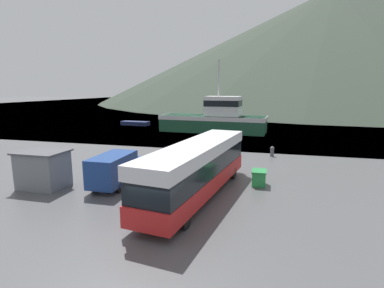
{
  "coord_description": "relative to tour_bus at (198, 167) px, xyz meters",
  "views": [
    {
      "loc": [
        4.94,
        -12.48,
        6.8
      ],
      "look_at": [
        -1.59,
        12.53,
        2.0
      ],
      "focal_mm": 28.0,
      "sensor_mm": 36.0,
      "label": 1
    }
  ],
  "objects": [
    {
      "name": "ground_plane",
      "position": [
        -0.66,
        -5.39,
        -1.92
      ],
      "size": [
        400.0,
        400.0,
        0.0
      ],
      "primitive_type": "plane",
      "color": "#4C4C4F"
    },
    {
      "name": "water_surface",
      "position": [
        -0.66,
        134.3,
        -1.92
      ],
      "size": [
        240.0,
        240.0,
        0.0
      ],
      "primitive_type": "plane",
      "color": "#475B6B",
      "rests_on": "ground"
    },
    {
      "name": "hill_backdrop",
      "position": [
        33.7,
        160.08,
        26.99
      ],
      "size": [
        238.94,
        238.94,
        57.83
      ],
      "primitive_type": "cone",
      "color": "#333D33",
      "rests_on": "ground"
    },
    {
      "name": "tour_bus",
      "position": [
        0.0,
        0.0,
        0.0
      ],
      "size": [
        4.34,
        13.21,
        3.43
      ],
      "rotation": [
        0.0,
        0.0,
        -0.14
      ],
      "color": "red",
      "rests_on": "ground"
    },
    {
      "name": "delivery_van",
      "position": [
        -6.13,
        0.73,
        -0.7
      ],
      "size": [
        2.09,
        5.85,
        2.29
      ],
      "rotation": [
        0.0,
        0.0,
        0.02
      ],
      "color": "navy",
      "rests_on": "ground"
    },
    {
      "name": "fishing_boat",
      "position": [
        -4.15,
        28.79,
        0.16
      ],
      "size": [
        16.95,
        6.05,
        11.19
      ],
      "rotation": [
        0.0,
        0.0,
        1.5
      ],
      "color": "#1E5138",
      "rests_on": "water_surface"
    },
    {
      "name": "storage_bin",
      "position": [
        3.72,
        3.19,
        -1.37
      ],
      "size": [
        1.01,
        1.36,
        1.09
      ],
      "color": "green",
      "rests_on": "ground"
    },
    {
      "name": "dock_kiosk",
      "position": [
        -10.79,
        -1.05,
        -0.62
      ],
      "size": [
        3.23,
        2.51,
        2.58
      ],
      "color": "slate",
      "rests_on": "ground"
    },
    {
      "name": "small_boat",
      "position": [
        -20.17,
        33.54,
        -1.55
      ],
      "size": [
        5.4,
        2.29,
        0.74
      ],
      "rotation": [
        0.0,
        0.0,
        4.63
      ],
      "color": "#19234C",
      "rests_on": "water_surface"
    },
    {
      "name": "mooring_bollard",
      "position": [
        4.65,
        13.03,
        -1.37
      ],
      "size": [
        0.42,
        0.42,
        1.02
      ],
      "color": "#4C4C51",
      "rests_on": "ground"
    }
  ]
}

